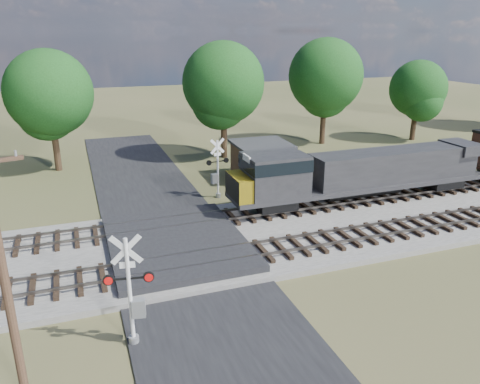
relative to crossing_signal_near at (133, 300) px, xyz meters
name	(u,v)px	position (x,y,z in m)	size (l,w,h in m)	color
ground	(179,253)	(3.17, 6.87, -1.86)	(160.00, 160.00, 0.00)	#404826
ballast_bed	(339,222)	(13.17, 7.37, -1.71)	(140.00, 10.00, 0.30)	gray
road	(179,252)	(3.17, 6.87, -1.82)	(7.00, 60.00, 0.08)	black
crossing_panel	(177,244)	(3.17, 7.37, -1.54)	(7.00, 9.00, 0.62)	#262628
track_near	(248,253)	(6.29, 4.87, -1.44)	(140.00, 2.60, 0.33)	black
track_far	(218,218)	(6.29, 9.87, -1.44)	(140.00, 2.60, 0.33)	black
crossing_signal_near	(133,300)	(0.00, 0.00, 0.00)	(1.79, 0.46, 4.47)	silver
crossing_signal_far	(217,174)	(7.64, 14.50, -0.10)	(1.69, 0.45, 4.23)	silver
utility_pole	(3,274)	(-3.74, -1.47, 2.55)	(2.00, 0.61, 8.32)	#3B271A
equipment_shed	(261,160)	(12.28, 17.70, -0.39)	(4.39, 4.39, 2.90)	#4A3220
treeline	(200,80)	(9.68, 25.94, 5.15)	(86.07, 9.81, 11.79)	black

